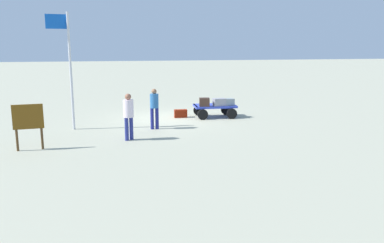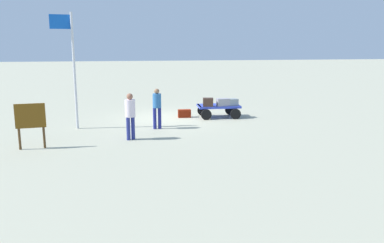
% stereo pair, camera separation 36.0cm
% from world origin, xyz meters
% --- Properties ---
extents(ground_plane, '(120.00, 120.00, 0.00)m').
position_xyz_m(ground_plane, '(0.00, 0.00, 0.00)').
color(ground_plane, '#ABA98F').
extents(luggage_cart, '(2.01, 1.31, 0.59)m').
position_xyz_m(luggage_cart, '(-2.35, 0.13, 0.44)').
color(luggage_cart, blue).
rests_on(luggage_cart, ground).
extents(suitcase_grey, '(0.59, 0.40, 0.35)m').
position_xyz_m(suitcase_grey, '(-2.50, 0.45, 0.77)').
color(suitcase_grey, gray).
rests_on(suitcase_grey, luggage_cart).
extents(suitcase_maroon, '(0.51, 0.39, 0.39)m').
position_xyz_m(suitcase_maroon, '(-1.78, 0.46, 0.79)').
color(suitcase_maroon, '#3D291F').
rests_on(suitcase_maroon, luggage_cart).
extents(suitcase_tan, '(0.55, 0.44, 0.32)m').
position_xyz_m(suitcase_tan, '(-2.96, 0.38, 0.75)').
color(suitcase_tan, gray).
rests_on(suitcase_tan, luggage_cart).
extents(suitcase_navy, '(0.60, 0.29, 0.37)m').
position_xyz_m(suitcase_navy, '(-0.76, -0.09, 0.19)').
color(suitcase_navy, maroon).
rests_on(suitcase_navy, ground).
extents(worker_lead, '(0.36, 0.36, 1.67)m').
position_xyz_m(worker_lead, '(0.72, 2.22, 0.98)').
color(worker_lead, navy).
rests_on(worker_lead, ground).
extents(worker_trailing, '(0.51, 0.51, 1.71)m').
position_xyz_m(worker_trailing, '(1.82, 3.91, 1.02)').
color(worker_trailing, navy).
rests_on(worker_trailing, ground).
extents(flagpole, '(0.88, 0.21, 4.68)m').
position_xyz_m(flagpole, '(4.07, 1.63, 2.77)').
color(flagpole, silver).
rests_on(flagpole, ground).
extents(signboard, '(0.96, 0.17, 1.53)m').
position_xyz_m(signboard, '(5.09, 4.66, 1.00)').
color(signboard, '#4C3319').
rests_on(signboard, ground).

